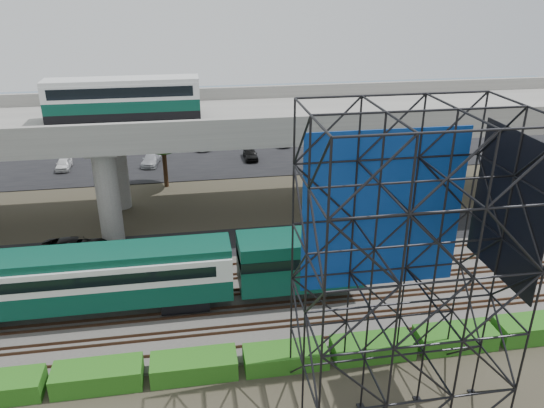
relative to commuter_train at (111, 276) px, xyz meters
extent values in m
plane|color=#474233|center=(8.76, -2.00, -2.88)|extent=(140.00, 140.00, 0.00)
cube|color=slate|center=(8.76, 0.00, -2.78)|extent=(90.00, 12.00, 0.20)
cube|color=black|center=(8.76, 8.50, -2.84)|extent=(90.00, 5.00, 0.08)
cube|color=black|center=(8.76, 32.00, -2.84)|extent=(90.00, 18.00, 0.08)
cube|color=slate|center=(8.76, 54.00, -2.87)|extent=(140.00, 40.00, 0.03)
cube|color=#472D1E|center=(8.76, -4.72, -2.60)|extent=(90.00, 0.08, 0.16)
cube|color=#472D1E|center=(8.76, -3.28, -2.60)|extent=(90.00, 0.08, 0.16)
cube|color=#472D1E|center=(8.76, -2.72, -2.60)|extent=(90.00, 0.08, 0.16)
cube|color=#472D1E|center=(8.76, -1.28, -2.60)|extent=(90.00, 0.08, 0.16)
cube|color=#472D1E|center=(8.76, -0.72, -2.60)|extent=(90.00, 0.08, 0.16)
cube|color=#472D1E|center=(8.76, 0.72, -2.60)|extent=(90.00, 0.08, 0.16)
cube|color=#472D1E|center=(8.76, 1.28, -2.60)|extent=(90.00, 0.08, 0.16)
cube|color=#472D1E|center=(8.76, 2.72, -2.60)|extent=(90.00, 0.08, 0.16)
cube|color=#472D1E|center=(8.76, 3.28, -2.60)|extent=(90.00, 0.08, 0.16)
cube|color=#472D1E|center=(8.76, 4.72, -2.60)|extent=(90.00, 0.08, 0.16)
cube|color=black|center=(4.38, 0.00, -2.07)|extent=(3.00, 2.20, 0.90)
cube|color=#083E30|center=(-2.12, 0.00, -0.92)|extent=(19.00, 3.00, 1.40)
cube|color=silver|center=(-2.12, 0.00, 0.53)|extent=(19.00, 3.00, 1.50)
cube|color=#083E30|center=(-2.12, 0.00, 1.53)|extent=(19.00, 2.60, 0.50)
cube|color=black|center=(-1.12, 0.00, 0.58)|extent=(15.00, 3.06, 0.70)
cube|color=#083E30|center=(11.88, 0.00, 0.08)|extent=(8.00, 3.00, 3.40)
cube|color=#9E9B93|center=(8.76, 14.00, 5.72)|extent=(80.00, 12.00, 1.20)
cube|color=#9E9B93|center=(8.76, 8.25, 6.87)|extent=(80.00, 0.50, 1.10)
cube|color=#9E9B93|center=(8.76, 19.75, 6.87)|extent=(80.00, 0.50, 1.10)
cylinder|color=#9E9B93|center=(-1.24, 10.50, 1.12)|extent=(1.80, 1.80, 8.00)
cylinder|color=#9E9B93|center=(-1.24, 17.50, 1.12)|extent=(1.80, 1.80, 8.00)
cube|color=#9E9B93|center=(-1.24, 14.00, 4.82)|extent=(2.40, 9.00, 0.60)
cylinder|color=#9E9B93|center=(18.76, 10.50, 1.12)|extent=(1.80, 1.80, 8.00)
cylinder|color=#9E9B93|center=(18.76, 17.50, 1.12)|extent=(1.80, 1.80, 8.00)
cube|color=#9E9B93|center=(18.76, 14.00, 4.82)|extent=(2.40, 9.00, 0.60)
cylinder|color=#9E9B93|center=(36.76, 17.50, 1.12)|extent=(1.80, 1.80, 8.00)
cube|color=#9E9B93|center=(36.76, 14.00, 4.82)|extent=(2.40, 9.00, 0.60)
cube|color=black|center=(0.35, 14.00, 6.67)|extent=(12.00, 2.50, 0.70)
cube|color=#083E30|center=(0.35, 14.00, 7.47)|extent=(12.00, 2.50, 0.90)
cube|color=silver|center=(0.35, 14.00, 8.57)|extent=(12.00, 2.50, 1.30)
cube|color=black|center=(0.35, 14.00, 8.62)|extent=(11.00, 2.56, 0.80)
cube|color=silver|center=(0.35, 14.00, 9.37)|extent=(12.00, 2.40, 0.30)
cube|color=navy|center=(14.39, -6.95, 6.42)|extent=(8.10, 0.08, 8.25)
cube|color=black|center=(18.94, -10.00, 7.62)|extent=(0.06, 5.40, 6.75)
cube|color=black|center=(14.39, -10.00, -2.84)|extent=(9.36, 6.36, 0.08)
cube|color=#205C15|center=(-0.24, -6.30, -2.28)|extent=(4.60, 1.80, 1.20)
cube|color=#205C15|center=(4.76, -6.30, -2.31)|extent=(4.60, 1.80, 1.15)
cube|color=#205C15|center=(9.76, -6.30, -2.37)|extent=(4.60, 1.80, 1.03)
cube|color=#205C15|center=(14.76, -6.30, -2.38)|extent=(4.60, 1.80, 1.01)
cube|color=#205C15|center=(19.76, -6.30, -2.32)|extent=(4.60, 1.80, 1.12)
cube|color=#205C15|center=(24.76, -6.30, -2.28)|extent=(4.60, 1.80, 1.20)
cylinder|color=#382314|center=(22.76, 10.50, -0.48)|extent=(0.44, 0.44, 4.80)
ellipsoid|color=#205C15|center=(22.76, 10.50, 2.72)|extent=(4.94, 4.94, 4.18)
cylinder|color=#382314|center=(2.76, 22.00, -0.48)|extent=(0.44, 0.44, 4.80)
ellipsoid|color=#205C15|center=(2.76, 22.00, 2.72)|extent=(4.94, 4.94, 4.18)
imported|color=black|center=(-3.73, 8.10, -2.06)|extent=(5.52, 2.86, 1.49)
imported|color=white|center=(-8.50, 29.00, -2.20)|extent=(1.45, 3.56, 1.21)
imported|color=#B7BABF|center=(-3.99, 34.00, -2.20)|extent=(1.70, 3.79, 1.21)
imported|color=#A9ABB1|center=(0.96, 29.00, -2.19)|extent=(2.34, 4.42, 1.22)
imported|color=white|center=(6.81, 34.00, -2.26)|extent=(2.50, 4.19, 1.09)
imported|color=black|center=(12.25, 29.00, -2.17)|extent=(1.53, 3.73, 1.27)
imported|color=#A2A5AA|center=(16.63, 34.00, -2.14)|extent=(2.28, 4.21, 1.32)
imported|color=white|center=(21.00, 29.00, -2.22)|extent=(2.30, 4.24, 1.17)
imported|color=#B5B7BD|center=(25.31, 34.00, -2.20)|extent=(2.46, 4.51, 1.20)
camera|label=1|loc=(5.23, -29.27, 17.07)|focal=35.00mm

